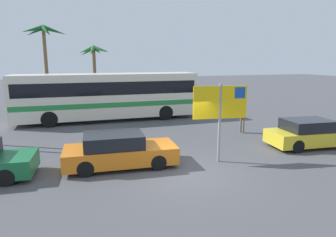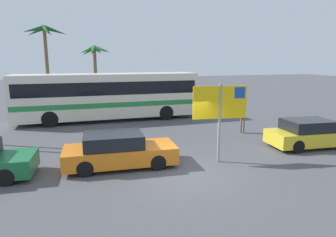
{
  "view_description": "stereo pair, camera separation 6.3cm",
  "coord_description": "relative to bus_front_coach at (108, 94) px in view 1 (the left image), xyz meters",
  "views": [
    {
      "loc": [
        -3.81,
        -9.55,
        4.11
      ],
      "look_at": [
        0.51,
        3.83,
        1.3
      ],
      "focal_mm": 31.64,
      "sensor_mm": 36.0,
      "label": 1
    },
    {
      "loc": [
        -3.75,
        -9.57,
        4.11
      ],
      "look_at": [
        0.51,
        3.83,
        1.3
      ],
      "focal_mm": 31.64,
      "sensor_mm": 36.0,
      "label": 2
    }
  ],
  "objects": [
    {
      "name": "ground",
      "position": [
        1.53,
        -10.75,
        -1.78
      ],
      "size": [
        120.0,
        120.0,
        0.0
      ],
      "primitive_type": "plane",
      "color": "#4C4C51"
    },
    {
      "name": "bus_front_coach",
      "position": [
        0.0,
        0.0,
        0.0
      ],
      "size": [
        12.09,
        2.47,
        3.17
      ],
      "color": "silver",
      "rests_on": "ground"
    },
    {
      "name": "ferry_sign",
      "position": [
        3.28,
        -9.95,
        0.54
      ],
      "size": [
        2.19,
        0.36,
        3.2
      ],
      "rotation": [
        0.0,
        0.0,
        -0.14
      ],
      "color": "gray",
      "rests_on": "ground"
    },
    {
      "name": "car_yellow",
      "position": [
        8.41,
        -9.34,
        -1.15
      ],
      "size": [
        4.25,
        2.05,
        1.32
      ],
      "rotation": [
        0.0,
        0.0,
        -0.09
      ],
      "color": "yellow",
      "rests_on": "ground"
    },
    {
      "name": "car_orange",
      "position": [
        -0.71,
        -9.24,
        -1.15
      ],
      "size": [
        4.38,
        2.0,
        1.32
      ],
      "rotation": [
        0.0,
        0.0,
        -0.06
      ],
      "color": "orange",
      "rests_on": "ground"
    },
    {
      "name": "pedestrian_near_sign",
      "position": [
        6.77,
        -5.99,
        -0.72
      ],
      "size": [
        0.32,
        0.32,
        1.79
      ],
      "rotation": [
        0.0,
        0.0,
        3.45
      ],
      "color": "#706656",
      "rests_on": "ground"
    },
    {
      "name": "palm_tree_seaside",
      "position": [
        -0.14,
        9.41,
        2.68
      ],
      "size": [
        2.98,
        2.9,
        5.45
      ],
      "color": "brown",
      "rests_on": "ground"
    },
    {
      "name": "palm_tree_inland",
      "position": [
        -4.5,
        9.61,
        4.03
      ],
      "size": [
        3.89,
        4.05,
        7.17
      ],
      "color": "brown",
      "rests_on": "ground"
    }
  ]
}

